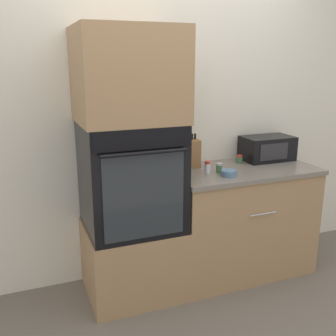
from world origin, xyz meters
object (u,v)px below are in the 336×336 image
Objects in this scene: microwave at (267,148)px; condiment_jar_near at (208,167)px; condiment_jar_mid at (239,159)px; condiment_jar_far at (219,168)px; knife_block at (192,153)px; bowl at (229,173)px; wall_oven at (131,176)px.

condiment_jar_near is at bearing -163.79° from microwave.
condiment_jar_mid is 0.35m from condiment_jar_far.
bowl is at bearing -67.44° from knife_block.
condiment_jar_mid is at bearing 47.75° from bowl.
condiment_jar_mid is at bearing -177.82° from microwave.
condiment_jar_far is at bearing -4.74° from condiment_jar_near.
wall_oven is at bearing -172.86° from microwave.
condiment_jar_far is (0.12, -0.24, -0.08)m from knife_block.
knife_block is 0.42m from condiment_jar_mid.
condiment_jar_near is at bearing -154.81° from condiment_jar_mid.
condiment_jar_far is at bearing 102.82° from bowl.
bowl is at bearing -150.61° from microwave.
knife_block reaches higher than condiment_jar_mid.
condiment_jar_near is at bearing -84.08° from knife_block.
wall_oven is at bearing 176.42° from condiment_jar_near.
knife_block is at bearing 173.58° from condiment_jar_mid.
condiment_jar_near is (0.58, -0.04, 0.01)m from wall_oven.
condiment_jar_mid is at bearing 32.97° from condiment_jar_far.
condiment_jar_mid is at bearing 25.19° from condiment_jar_near.
condiment_jar_mid is (0.41, -0.05, -0.08)m from knife_block.
condiment_jar_far is (0.68, -0.04, 0.00)m from wall_oven.
bowl is (0.14, -0.34, -0.09)m from knife_block.
condiment_jar_far is at bearing -63.45° from knife_block.
wall_oven is 6.58× the size of bowl.
knife_block is at bearing 177.02° from microwave.
microwave is (1.25, 0.16, 0.07)m from wall_oven.
microwave is at bearing 29.39° from bowl.
bowl is 1.22× the size of condiment_jar_near.
microwave is at bearing 16.21° from condiment_jar_near.
knife_block is at bearing 18.90° from wall_oven.
wall_oven is at bearing -161.10° from knife_block.
condiment_jar_mid is at bearing 8.53° from wall_oven.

